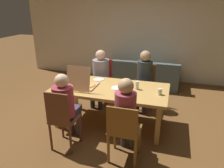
# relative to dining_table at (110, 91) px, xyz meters

# --- Properties ---
(ground_plane) EXTENTS (20.00, 20.00, 0.00)m
(ground_plane) POSITION_rel_dining_table_xyz_m (0.00, 0.00, -0.65)
(ground_plane) COLOR brown
(back_wall) EXTENTS (7.02, 0.12, 2.79)m
(back_wall) POSITION_rel_dining_table_xyz_m (0.00, 2.80, 0.74)
(back_wall) COLOR beige
(back_wall) RESTS_ON ground
(dining_table) EXTENTS (2.02, 1.01, 0.73)m
(dining_table) POSITION_rel_dining_table_xyz_m (0.00, 0.00, 0.00)
(dining_table) COLOR tan
(dining_table) RESTS_ON ground
(chair_0) EXTENTS (0.38, 0.40, 0.98)m
(chair_0) POSITION_rel_dining_table_xyz_m (-0.47, -0.93, -0.11)
(chair_0) COLOR brown
(chair_0) RESTS_ON ground
(person_0) EXTENTS (0.31, 0.52, 1.20)m
(person_0) POSITION_rel_dining_table_xyz_m (-0.47, -0.77, 0.05)
(person_0) COLOR #403747
(person_0) RESTS_ON ground
(chair_1) EXTENTS (0.41, 0.44, 0.97)m
(chair_1) POSITION_rel_dining_table_xyz_m (-0.47, 0.92, -0.14)
(chair_1) COLOR #BC302B
(chair_1) RESTS_ON ground
(person_1) EXTENTS (0.36, 0.56, 1.21)m
(person_1) POSITION_rel_dining_table_xyz_m (-0.47, 0.78, 0.06)
(person_1) COLOR #2D3A41
(person_1) RESTS_ON ground
(chair_2) EXTENTS (0.44, 0.39, 0.90)m
(chair_2) POSITION_rel_dining_table_xyz_m (0.47, -0.94, -0.15)
(chair_2) COLOR brown
(chair_2) RESTS_ON ground
(person_2) EXTENTS (0.29, 0.47, 1.23)m
(person_2) POSITION_rel_dining_table_xyz_m (0.47, -0.80, 0.07)
(person_2) COLOR #353738
(person_2) RESTS_ON ground
(chair_3) EXTENTS (0.45, 0.39, 0.91)m
(chair_3) POSITION_rel_dining_table_xyz_m (0.47, 0.97, -0.14)
(chair_3) COLOR brown
(chair_3) RESTS_ON ground
(person_3) EXTENTS (0.31, 0.52, 1.24)m
(person_3) POSITION_rel_dining_table_xyz_m (0.47, 0.83, 0.08)
(person_3) COLOR #3D3149
(person_3) RESTS_ON ground
(pizza_box_0) EXTENTS (0.42, 0.52, 0.43)m
(pizza_box_0) POSITION_rel_dining_table_xyz_m (-0.46, -0.12, 0.13)
(pizza_box_0) COLOR tan
(pizza_box_0) RESTS_ON dining_table
(plate_0) EXTENTS (0.23, 0.23, 0.01)m
(plate_0) POSITION_rel_dining_table_xyz_m (0.14, 0.00, 0.08)
(plate_0) COLOR white
(plate_0) RESTS_ON dining_table
(plate_1) EXTENTS (0.20, 0.20, 0.01)m
(plate_1) POSITION_rel_dining_table_xyz_m (-0.34, 0.33, 0.08)
(plate_1) COLOR white
(plate_1) RESTS_ON dining_table
(drinking_glass_0) EXTENTS (0.07, 0.07, 0.10)m
(drinking_glass_0) POSITION_rel_dining_table_xyz_m (0.19, 0.20, 0.13)
(drinking_glass_0) COLOR silver
(drinking_glass_0) RESTS_ON dining_table
(drinking_glass_1) EXTENTS (0.06, 0.06, 0.14)m
(drinking_glass_1) POSITION_rel_dining_table_xyz_m (0.47, 0.05, 0.15)
(drinking_glass_1) COLOR silver
(drinking_glass_1) RESTS_ON dining_table
(drinking_glass_2) EXTENTS (0.07, 0.07, 0.10)m
(drinking_glass_2) POSITION_rel_dining_table_xyz_m (0.86, -0.07, 0.13)
(drinking_glass_2) COLOR silver
(drinking_glass_2) RESTS_ON dining_table
(couch) EXTENTS (2.04, 0.78, 0.73)m
(couch) POSITION_rel_dining_table_xyz_m (0.19, 2.16, -0.38)
(couch) COLOR #445352
(couch) RESTS_ON ground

